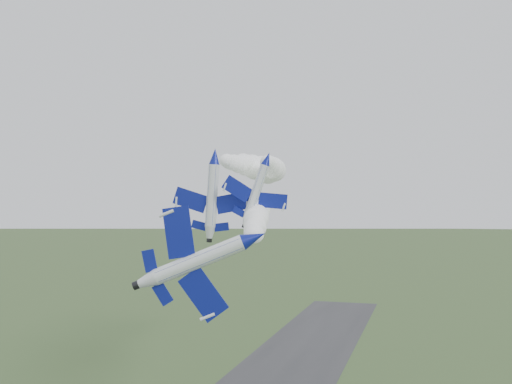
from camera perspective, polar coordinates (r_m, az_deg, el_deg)
jet_lead at (r=55.83m, az=-0.16°, el=-4.59°), size 6.02×13.70×10.70m
smoke_trail_jet_lead at (r=87.40m, az=0.06°, el=-2.32°), size 20.81×54.21×4.48m
jet_pair_left at (r=86.74m, az=-4.17°, el=3.59°), size 11.99×14.31×3.56m
smoke_trail_jet_pair_left at (r=116.53m, az=-0.46°, el=2.58°), size 11.42×54.62×5.93m
jet_pair_right at (r=84.71m, az=1.14°, el=3.36°), size 9.57×11.74×3.89m
smoke_trail_jet_pair_right at (r=118.45m, az=1.53°, el=2.44°), size 23.06×61.87×5.80m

